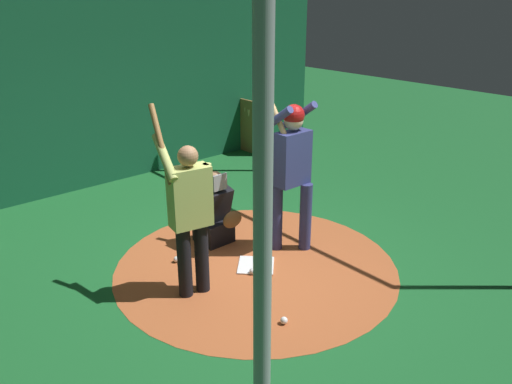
% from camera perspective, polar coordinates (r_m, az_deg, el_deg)
% --- Properties ---
extents(ground_plane, '(25.50, 25.50, 0.00)m').
position_cam_1_polar(ground_plane, '(6.15, 0.00, -8.26)').
color(ground_plane, '#195B28').
extents(dirt_circle, '(3.33, 3.33, 0.01)m').
position_cam_1_polar(dirt_circle, '(6.15, 0.00, -8.23)').
color(dirt_circle, '#AD562D').
rests_on(dirt_circle, ground).
extents(home_plate, '(0.59, 0.59, 0.01)m').
position_cam_1_polar(home_plate, '(6.14, 0.00, -8.16)').
color(home_plate, white).
rests_on(home_plate, dirt_circle).
extents(batter, '(0.68, 0.49, 2.17)m').
position_cam_1_polar(batter, '(6.12, 3.99, 3.18)').
color(batter, navy).
rests_on(batter, ground).
extents(catcher, '(0.58, 0.40, 0.98)m').
position_cam_1_polar(catcher, '(6.55, -4.53, -2.57)').
color(catcher, black).
rests_on(catcher, ground).
extents(visitor, '(0.59, 0.51, 2.03)m').
position_cam_1_polar(visitor, '(5.26, -7.38, -2.14)').
color(visitor, black).
rests_on(visitor, ground).
extents(back_wall, '(0.23, 9.50, 3.38)m').
position_cam_1_polar(back_wall, '(8.75, -17.44, 11.73)').
color(back_wall, '#145133').
rests_on(back_wall, ground).
extents(cage_frame, '(5.30, 4.59, 3.12)m').
position_cam_1_polar(cage_frame, '(5.41, 0.00, 11.88)').
color(cage_frame, gray).
rests_on(cage_frame, ground).
extents(bat_rack, '(0.94, 0.21, 1.05)m').
position_cam_1_polar(bat_rack, '(10.34, -1.05, 7.25)').
color(bat_rack, olive).
rests_on(bat_rack, ground).
extents(baseball_0, '(0.07, 0.07, 0.07)m').
position_cam_1_polar(baseball_0, '(5.96, -0.40, -8.82)').
color(baseball_0, white).
rests_on(baseball_0, dirt_circle).
extents(baseball_1, '(0.07, 0.07, 0.07)m').
position_cam_1_polar(baseball_1, '(5.18, 3.14, -14.10)').
color(baseball_1, white).
rests_on(baseball_1, dirt_circle).
extents(baseball_2, '(0.07, 0.07, 0.07)m').
position_cam_1_polar(baseball_2, '(6.28, -8.85, -7.42)').
color(baseball_2, white).
rests_on(baseball_2, dirt_circle).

